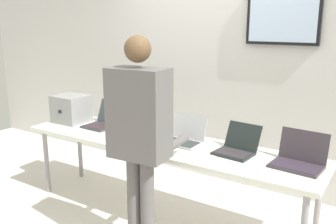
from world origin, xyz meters
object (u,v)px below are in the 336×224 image
(workbench, at_px, (162,147))
(laptop_station_0, at_px, (103,121))
(laptop_station_1, at_px, (140,129))
(person, at_px, (140,129))
(laptop_station_3, at_px, (237,147))
(laptop_station_4, at_px, (299,158))
(equipment_box, at_px, (71,109))
(laptop_station_2, at_px, (185,137))

(workbench, xyz_separation_m, laptop_station_0, (-0.83, 0.10, 0.11))
(laptop_station_0, xyz_separation_m, laptop_station_1, (0.51, -0.01, -0.01))
(workbench, xyz_separation_m, person, (0.21, -0.62, 0.36))
(workbench, relative_size, person, 1.66)
(laptop_station_3, bearing_deg, person, -124.82)
(laptop_station_3, height_order, laptop_station_4, laptop_station_4)
(laptop_station_3, relative_size, laptop_station_4, 0.92)
(workbench, relative_size, equipment_box, 8.39)
(laptop_station_2, bearing_deg, laptop_station_4, -0.78)
(laptop_station_3, bearing_deg, laptop_station_2, 179.88)
(laptop_station_2, xyz_separation_m, person, (0.02, -0.71, 0.25))
(laptop_station_3, distance_m, laptop_station_4, 0.52)
(laptop_station_1, bearing_deg, laptop_station_4, -0.43)
(laptop_station_4, xyz_separation_m, person, (-1.01, -0.70, 0.25))
(workbench, distance_m, laptop_station_3, 0.72)
(laptop_station_1, xyz_separation_m, laptop_station_3, (1.03, 0.00, 0.00))
(laptop_station_2, relative_size, laptop_station_3, 0.95)
(workbench, relative_size, laptop_station_1, 8.03)
(laptop_station_4, bearing_deg, equipment_box, -179.08)
(workbench, bearing_deg, laptop_station_2, 26.00)
(laptop_station_2, distance_m, person, 0.76)
(laptop_station_4, bearing_deg, person, -145.41)
(laptop_station_3, distance_m, person, 0.90)
(laptop_station_3, height_order, person, person)
(laptop_station_0, relative_size, laptop_station_3, 1.01)
(laptop_station_2, bearing_deg, person, -88.13)
(workbench, relative_size, laptop_station_4, 7.31)
(laptop_station_0, distance_m, person, 1.29)
(laptop_station_1, distance_m, laptop_station_3, 1.03)
(laptop_station_0, bearing_deg, person, -34.69)
(laptop_station_0, distance_m, laptop_station_3, 1.53)
(laptop_station_0, bearing_deg, laptop_station_1, -1.07)
(laptop_station_2, xyz_separation_m, laptop_station_4, (1.04, -0.01, 0.00))
(laptop_station_3, bearing_deg, laptop_station_1, -179.93)
(workbench, distance_m, person, 0.75)
(laptop_station_2, bearing_deg, laptop_station_1, -179.74)
(workbench, height_order, laptop_station_3, laptop_station_3)
(laptop_station_0, bearing_deg, laptop_station_2, -0.40)
(laptop_station_1, distance_m, person, 0.92)
(workbench, height_order, laptop_station_0, laptop_station_0)
(workbench, xyz_separation_m, equipment_box, (-1.24, 0.04, 0.20))
(equipment_box, height_order, laptop_station_2, equipment_box)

